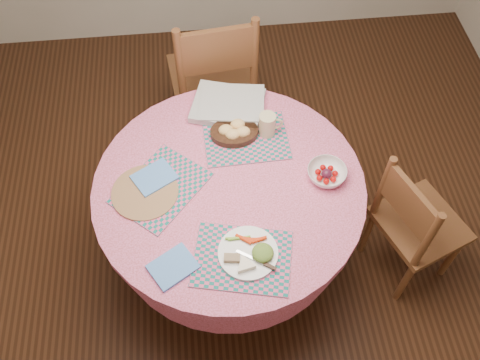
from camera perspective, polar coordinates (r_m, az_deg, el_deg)
The scene contains 16 objects.
ground at distance 3.06m, azimuth -0.94°, elevation -8.49°, with size 4.00×4.00×0.00m, color #331C0F.
room_envelope at distance 1.71m, azimuth -1.76°, elevation 18.16°, with size 4.01×4.01×2.71m.
dining_table at distance 2.57m, azimuth -1.11°, elevation -2.96°, with size 1.24×1.24×0.75m.
chair_right at distance 2.79m, azimuth 18.09°, elevation -4.45°, with size 0.50×0.51×0.86m.
chair_back at distance 3.15m, azimuth -2.76°, elevation 10.78°, with size 0.53×0.51×1.04m.
placemat_front at distance 2.22m, azimuth 0.25°, elevation -8.37°, with size 0.40×0.30×0.01m, color #136F67.
placemat_left at distance 2.42m, azimuth -8.43°, elevation -0.84°, with size 0.40×0.30×0.01m, color #136F67.
placemat_back at distance 2.57m, azimuth 0.65°, elevation 4.42°, with size 0.40×0.30×0.01m, color #136F67.
wicker_trivet at distance 2.42m, azimuth -10.09°, elevation -1.31°, with size 0.30×0.30×0.01m, color #946440.
napkin_near at distance 2.22m, azimuth -7.15°, elevation -9.17°, with size 0.18×0.14×0.01m, color #578FE0.
napkin_far at distance 2.45m, azimuth -9.12°, elevation 0.27°, with size 0.18×0.14×0.01m, color #578FE0.
dinner_plate at distance 2.21m, azimuth 1.09°, elevation -7.79°, with size 0.25×0.25×0.05m.
bread_bowl at distance 2.56m, azimuth -0.60°, elevation 5.23°, with size 0.23×0.23×0.08m.
latte_mug at distance 2.55m, azimuth 2.98°, elevation 5.94°, with size 0.12×0.08×0.12m.
fruit_bowl at distance 2.45m, azimuth 9.23°, elevation 0.67°, with size 0.22×0.22×0.06m.
newspaper_stack at distance 2.68m, azimuth -1.25°, elevation 8.00°, with size 0.40×0.36×0.04m.
Camera 1 is at (-0.09, -1.36, 2.74)m, focal length 40.00 mm.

